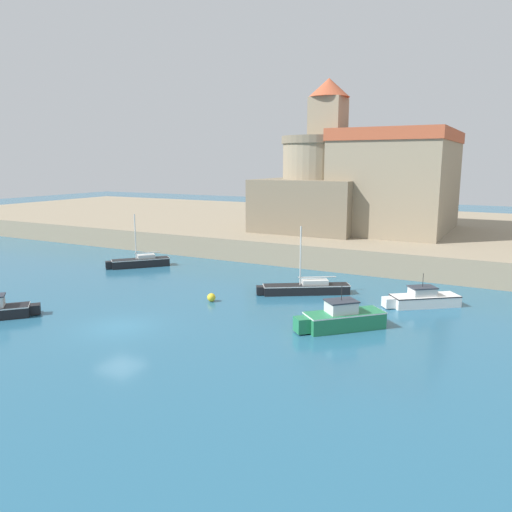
{
  "coord_description": "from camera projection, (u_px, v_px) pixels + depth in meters",
  "views": [
    {
      "loc": [
        20.24,
        -20.73,
        9.51
      ],
      "look_at": [
        1.47,
        14.19,
        2.0
      ],
      "focal_mm": 35.0,
      "sensor_mm": 36.0,
      "label": 1
    }
  ],
  "objects": [
    {
      "name": "quay_seawall",
      "position": [
        341.0,
        229.0,
        63.5
      ],
      "size": [
        120.0,
        40.0,
        2.14
      ],
      "primitive_type": "cube",
      "color": "gray",
      "rests_on": "ground"
    },
    {
      "name": "church",
      "position": [
        390.0,
        178.0,
        53.72
      ],
      "size": [
        15.05,
        15.83,
        16.14
      ],
      "color": "gray",
      "rests_on": "quay_seawall"
    },
    {
      "name": "sailboat_black_2",
      "position": [
        306.0,
        288.0,
        36.4
      ],
      "size": [
        6.23,
        4.47,
        4.99
      ],
      "color": "black",
      "rests_on": "ground"
    },
    {
      "name": "sailboat_black_3",
      "position": [
        140.0,
        262.0,
        45.77
      ],
      "size": [
        4.49,
        4.92,
        4.88
      ],
      "color": "black",
      "rests_on": "ground"
    },
    {
      "name": "ground_plane",
      "position": [
        119.0,
        327.0,
        29.13
      ],
      "size": [
        200.0,
        200.0,
        0.0
      ],
      "primitive_type": "plane",
      "color": "#28607F"
    },
    {
      "name": "mooring_buoy",
      "position": [
        211.0,
        297.0,
        34.42
      ],
      "size": [
        0.58,
        0.58,
        0.58
      ],
      "primitive_type": "sphere",
      "color": "yellow",
      "rests_on": "ground"
    },
    {
      "name": "motorboat_white_1",
      "position": [
        423.0,
        299.0,
        33.27
      ],
      "size": [
        4.79,
        4.1,
        2.25
      ],
      "color": "white",
      "rests_on": "ground"
    },
    {
      "name": "fortress",
      "position": [
        314.0,
        196.0,
        54.33
      ],
      "size": [
        11.03,
        11.03,
        10.05
      ],
      "color": "#796C57",
      "rests_on": "quay_seawall"
    },
    {
      "name": "motorboat_green_0",
      "position": [
        342.0,
        318.0,
        28.72
      ],
      "size": [
        4.64,
        4.69,
        2.61
      ],
      "color": "#237A4C",
      "rests_on": "ground"
    }
  ]
}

